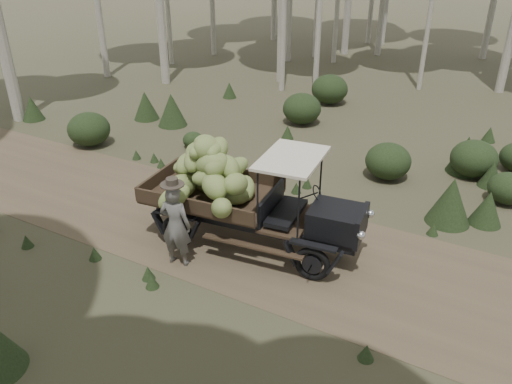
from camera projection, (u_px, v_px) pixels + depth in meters
ground at (239, 235)px, 11.46m from camera, size 120.00×120.00×0.00m
dirt_track at (239, 235)px, 11.46m from camera, size 70.00×4.00×0.01m
banana_truck at (229, 183)px, 10.67m from camera, size 5.02×2.62×2.50m
farmer at (176, 225)px, 10.07m from camera, size 0.73×0.57×1.97m
undergrowth at (260, 198)px, 12.01m from camera, size 23.42×22.13×1.27m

